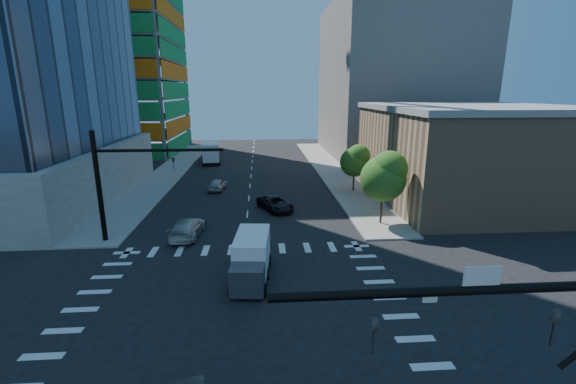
{
  "coord_description": "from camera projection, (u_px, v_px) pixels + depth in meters",
  "views": [
    {
      "loc": [
        1.4,
        -19.3,
        12.07
      ],
      "look_at": [
        3.4,
        8.0,
        4.87
      ],
      "focal_mm": 24.0,
      "sensor_mm": 36.0,
      "label": 1
    }
  ],
  "objects": [
    {
      "name": "commercial_building",
      "position": [
        470.0,
        153.0,
        43.22
      ],
      "size": [
        20.5,
        22.5,
        10.6
      ],
      "color": "tan",
      "rests_on": "ground"
    },
    {
      "name": "road_markings",
      "position": [
        238.0,
        313.0,
        21.58
      ],
      "size": [
        20.0,
        20.0,
        0.01
      ],
      "primitive_type": "cube",
      "color": "silver",
      "rests_on": "ground"
    },
    {
      "name": "bg_building_ne",
      "position": [
        394.0,
        81.0,
        72.98
      ],
      "size": [
        24.0,
        30.0,
        28.0
      ],
      "primitive_type": "cube",
      "color": "slate",
      "rests_on": "ground"
    },
    {
      "name": "car_sb_near",
      "position": [
        188.0,
        228.0,
        32.83
      ],
      "size": [
        2.69,
        5.56,
        1.56
      ],
      "primitive_type": "imported",
      "rotation": [
        0.0,
        0.0,
        3.05
      ],
      "color": "#BCBCBC",
      "rests_on": "ground"
    },
    {
      "name": "ground",
      "position": [
        238.0,
        313.0,
        21.58
      ],
      "size": [
        160.0,
        160.0,
        0.0
      ],
      "primitive_type": "plane",
      "color": "black",
      "rests_on": "ground"
    },
    {
      "name": "sidewalk_ne",
      "position": [
        330.0,
        169.0,
        61.03
      ],
      "size": [
        5.0,
        60.0,
        0.15
      ],
      "primitive_type": "cube",
      "color": "gray",
      "rests_on": "ground"
    },
    {
      "name": "construction_building",
      "position": [
        106.0,
        23.0,
        73.12
      ],
      "size": [
        25.16,
        34.5,
        70.6
      ],
      "color": "slate",
      "rests_on": "ground"
    },
    {
      "name": "tree_north",
      "position": [
        356.0,
        160.0,
        46.47
      ],
      "size": [
        3.54,
        3.52,
        5.78
      ],
      "color": "#382316",
      "rests_on": "sidewalk_ne"
    },
    {
      "name": "car_sb_mid",
      "position": [
        218.0,
        184.0,
        48.29
      ],
      "size": [
        2.28,
        4.4,
        1.43
      ],
      "primitive_type": "imported",
      "rotation": [
        0.0,
        0.0,
        3.0
      ],
      "color": "#A7A9AF",
      "rests_on": "ground"
    },
    {
      "name": "box_truck_far",
      "position": [
        211.0,
        154.0,
        66.43
      ],
      "size": [
        3.78,
        7.15,
        3.58
      ],
      "rotation": [
        0.0,
        0.0,
        3.27
      ],
      "color": "black",
      "rests_on": "ground"
    },
    {
      "name": "car_nb_far",
      "position": [
        275.0,
        203.0,
        40.14
      ],
      "size": [
        4.27,
        5.67,
        1.43
      ],
      "primitive_type": "imported",
      "rotation": [
        0.0,
        0.0,
        0.42
      ],
      "color": "black",
      "rests_on": "ground"
    },
    {
      "name": "box_truck_near",
      "position": [
        251.0,
        263.0,
        25.03
      ],
      "size": [
        2.78,
        5.61,
        2.85
      ],
      "rotation": [
        0.0,
        0.0,
        -0.09
      ],
      "color": "black",
      "rests_on": "ground"
    },
    {
      "name": "sidewalk_nw",
      "position": [
        170.0,
        171.0,
        59.26
      ],
      "size": [
        5.0,
        60.0,
        0.15
      ],
      "primitive_type": "cube",
      "color": "gray",
      "rests_on": "ground"
    },
    {
      "name": "tree_south",
      "position": [
        385.0,
        176.0,
        34.69
      ],
      "size": [
        4.16,
        4.16,
        6.82
      ],
      "color": "#382316",
      "rests_on": "sidewalk_ne"
    },
    {
      "name": "signal_mast_nw",
      "position": [
        117.0,
        176.0,
        30.57
      ],
      "size": [
        10.2,
        0.4,
        9.0
      ],
      "color": "black",
      "rests_on": "sidewalk_nw"
    }
  ]
}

